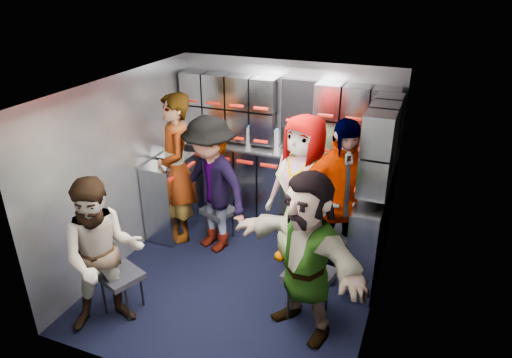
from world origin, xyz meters
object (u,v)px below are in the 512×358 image
at_px(jump_seat_center, 305,223).
at_px(jump_seat_mid_left, 219,213).
at_px(attendant_arc_d, 339,202).
at_px(attendant_arc_a, 103,256).
at_px(jump_seat_mid_right, 339,232).
at_px(jump_seat_near_right, 309,277).
at_px(attendant_arc_c, 303,191).
at_px(attendant_arc_e, 306,256).
at_px(attendant_arc_b, 211,185).
at_px(attendant_standing, 177,169).
at_px(jump_seat_near_left, 121,278).

bearing_deg(jump_seat_center, jump_seat_mid_left, -171.55).
bearing_deg(jump_seat_mid_left, attendant_arc_d, -7.32).
xyz_separation_m(attendant_arc_a, attendant_arc_d, (1.79, 1.52, 0.15)).
distance_m(jump_seat_mid_right, jump_seat_near_right, 0.92).
relative_size(attendant_arc_c, attendant_arc_e, 1.08).
relative_size(jump_seat_center, attendant_arc_b, 0.27).
bearing_deg(attendant_arc_d, jump_seat_mid_left, 140.42).
bearing_deg(attendant_arc_c, jump_seat_near_right, -50.90).
relative_size(jump_seat_mid_left, attendant_arc_e, 0.29).
height_order(jump_seat_mid_left, jump_seat_near_right, jump_seat_near_right).
relative_size(jump_seat_mid_left, jump_seat_mid_right, 0.94).
relative_size(jump_seat_mid_right, attendant_arc_e, 0.30).
bearing_deg(attendant_arc_e, attendant_arc_c, 134.43).
relative_size(attendant_arc_c, attendant_arc_d, 0.97).
distance_m(jump_seat_mid_left, jump_seat_near_right, 1.68).
bearing_deg(jump_seat_center, attendant_arc_d, -38.88).
bearing_deg(attendant_arc_e, jump_seat_mid_left, 168.35).
bearing_deg(attendant_standing, jump_seat_center, 61.42).
xyz_separation_m(jump_seat_mid_right, attendant_arc_c, (-0.43, -0.01, 0.44)).
relative_size(jump_seat_near_right, attendant_arc_c, 0.29).
relative_size(jump_seat_mid_left, attendant_arc_b, 0.28).
distance_m(jump_seat_near_left, attendant_arc_c, 2.08).
distance_m(jump_seat_near_left, attendant_arc_a, 0.41).
bearing_deg(jump_seat_near_left, jump_seat_center, 51.06).
distance_m(jump_seat_mid_left, attendant_arc_a, 1.78).
distance_m(attendant_arc_a, attendant_arc_b, 1.56).
xyz_separation_m(jump_seat_near_right, attendant_arc_d, (0.08, 0.74, 0.46)).
height_order(jump_seat_mid_right, attendant_arc_d, attendant_arc_d).
height_order(jump_seat_mid_right, attendant_arc_c, attendant_arc_c).
distance_m(jump_seat_mid_right, attendant_arc_b, 1.54).
xyz_separation_m(jump_seat_mid_left, attendant_arc_d, (1.48, -0.19, 0.52)).
relative_size(attendant_arc_a, attendant_arc_e, 0.94).
bearing_deg(attendant_arc_a, attendant_arc_e, -19.60).
relative_size(attendant_standing, attendant_arc_a, 1.22).
distance_m(jump_seat_near_left, jump_seat_near_right, 1.81).
xyz_separation_m(jump_seat_center, attendant_arc_b, (-1.05, -0.34, 0.45)).
bearing_deg(attendant_arc_e, jump_seat_mid_right, 112.37).
height_order(jump_seat_near_left, attendant_standing, attendant_standing).
bearing_deg(jump_seat_center, jump_seat_near_right, -72.37).
xyz_separation_m(jump_seat_center, jump_seat_near_right, (0.34, -1.08, 0.07)).
height_order(jump_seat_near_right, attendant_arc_e, attendant_arc_e).
xyz_separation_m(jump_seat_center, jump_seat_mid_right, (0.43, -0.17, 0.06)).
distance_m(jump_seat_mid_right, attendant_arc_d, 0.50).
bearing_deg(jump_seat_center, attendant_arc_a, -126.12).
distance_m(jump_seat_near_right, attendant_arc_c, 1.06).
xyz_separation_m(jump_seat_mid_right, attendant_arc_d, (0.00, -0.18, 0.47)).
relative_size(jump_seat_near_right, attendant_arc_a, 0.33).
bearing_deg(jump_seat_mid_left, jump_seat_near_right, -33.62).
height_order(jump_seat_mid_right, attendant_arc_e, attendant_arc_e).
bearing_deg(jump_seat_mid_left, attendant_arc_b, -90.00).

